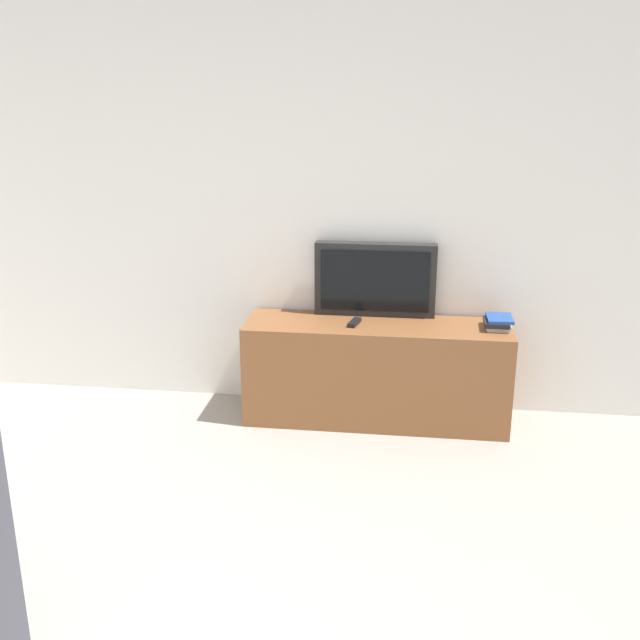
# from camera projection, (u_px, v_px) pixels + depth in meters

# --- Properties ---
(wall_back) EXTENTS (9.00, 0.06, 2.60)m
(wall_back) POSITION_uv_depth(u_px,v_px,m) (237.00, 198.00, 4.58)
(wall_back) COLOR white
(wall_back) RESTS_ON ground_plane
(tv_stand) EXTENTS (1.57, 0.44, 0.61)m
(tv_stand) POSITION_uv_depth(u_px,v_px,m) (377.00, 372.00, 4.52)
(tv_stand) COLOR brown
(tv_stand) RESTS_ON ground_plane
(television) EXTENTS (0.73, 0.09, 0.45)m
(television) POSITION_uv_depth(u_px,v_px,m) (375.00, 280.00, 4.53)
(television) COLOR black
(television) RESTS_ON tv_stand
(book_stack) EXTENTS (0.17, 0.20, 0.07)m
(book_stack) POSITION_uv_depth(u_px,v_px,m) (498.00, 323.00, 4.33)
(book_stack) COLOR silver
(book_stack) RESTS_ON tv_stand
(remote_on_stand) EXTENTS (0.07, 0.15, 0.02)m
(remote_on_stand) POSITION_uv_depth(u_px,v_px,m) (354.00, 322.00, 4.42)
(remote_on_stand) COLOR black
(remote_on_stand) RESTS_ON tv_stand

